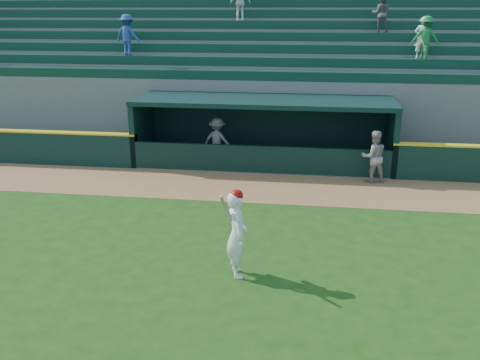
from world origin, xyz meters
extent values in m
plane|color=#1E4411|center=(0.00, 0.00, 0.00)|extent=(120.00, 120.00, 0.00)
cube|color=olive|center=(0.00, 4.90, 0.01)|extent=(40.00, 3.00, 0.01)
imported|color=gray|center=(3.85, 6.06, 0.88)|extent=(0.97, 0.83, 1.75)
imported|color=#969691|center=(-1.73, 7.69, 0.85)|extent=(1.22, 0.88, 1.70)
cube|color=slate|center=(0.00, 7.70, 0.02)|extent=(9.00, 2.60, 0.04)
cube|color=black|center=(-4.60, 7.70, 1.15)|extent=(0.20, 2.60, 2.30)
cube|color=black|center=(4.60, 7.70, 1.15)|extent=(0.20, 2.60, 2.30)
cube|color=black|center=(0.00, 9.00, 1.15)|extent=(9.40, 0.20, 2.30)
cube|color=black|center=(0.00, 7.70, 2.38)|extent=(9.40, 2.80, 0.16)
cube|color=black|center=(0.00, 6.48, 0.50)|extent=(9.00, 0.16, 1.00)
cube|color=brown|center=(0.00, 8.50, 0.25)|extent=(8.40, 0.45, 0.10)
cube|color=slate|center=(0.00, 9.53, 1.46)|extent=(34.00, 0.85, 2.91)
cube|color=#0F3828|center=(0.00, 9.41, 3.09)|extent=(34.00, 0.60, 0.36)
cube|color=slate|center=(0.00, 10.38, 1.68)|extent=(34.00, 0.85, 3.36)
cube|color=#0F3828|center=(0.00, 10.26, 3.54)|extent=(34.00, 0.60, 0.36)
cube|color=slate|center=(0.00, 11.22, 1.91)|extent=(34.00, 0.85, 3.81)
cube|color=#0F3828|center=(0.00, 11.11, 3.99)|extent=(34.00, 0.60, 0.36)
cube|color=slate|center=(0.00, 12.07, 2.13)|extent=(34.00, 0.85, 4.26)
cube|color=#0F3828|center=(0.00, 11.96, 4.44)|extent=(34.00, 0.60, 0.36)
cube|color=slate|center=(0.00, 12.93, 2.35)|extent=(34.00, 0.85, 4.71)
cube|color=#0F3828|center=(0.00, 12.81, 4.89)|extent=(34.00, 0.60, 0.36)
cube|color=slate|center=(0.00, 13.78, 2.58)|extent=(34.00, 0.85, 5.16)
cube|color=#0F3828|center=(0.00, 13.66, 5.34)|extent=(34.00, 0.60, 0.36)
cube|color=slate|center=(0.00, 14.62, 2.80)|extent=(34.00, 0.85, 5.61)
cube|color=#0F3828|center=(0.00, 14.51, 5.79)|extent=(34.00, 0.60, 0.36)
cube|color=slate|center=(0.00, 15.20, 2.80)|extent=(34.50, 0.30, 5.61)
imported|color=white|center=(-1.58, 12.83, 5.82)|extent=(0.92, 0.48, 1.49)
imported|color=#515151|center=(4.37, 11.97, 5.38)|extent=(0.80, 0.66, 1.51)
imported|color=#1B7A37|center=(5.90, 10.28, 4.52)|extent=(1.10, 0.72, 1.59)
imported|color=white|center=(5.78, 10.28, 4.50)|extent=(0.61, 0.45, 1.56)
imported|color=#274892|center=(-5.91, 10.28, 4.54)|extent=(1.17, 0.84, 1.63)
imported|color=white|center=(0.32, -1.11, 0.95)|extent=(0.65, 0.80, 1.90)
sphere|color=#A60909|center=(0.32, -1.11, 1.83)|extent=(0.27, 0.27, 0.27)
cylinder|color=tan|center=(0.14, -1.33, 1.60)|extent=(0.25, 0.49, 0.76)
camera|label=1|loc=(1.87, -11.53, 5.55)|focal=40.00mm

